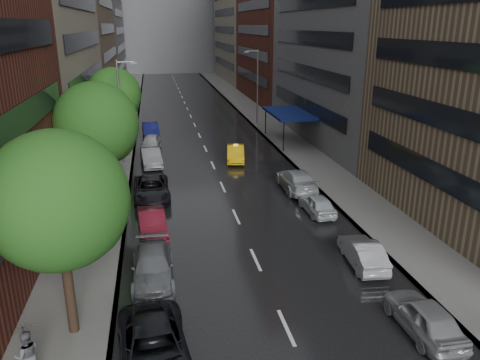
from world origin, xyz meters
name	(u,v)px	position (x,y,z in m)	size (l,w,h in m)	color
road	(192,119)	(0.00, 50.00, 0.01)	(14.00, 140.00, 0.01)	black
sidewalk_left	(123,121)	(-9.00, 50.00, 0.07)	(4.00, 140.00, 0.15)	gray
sidewalk_right	(258,116)	(9.00, 50.00, 0.07)	(4.00, 140.00, 0.15)	gray
buildings_right	(290,2)	(15.00, 56.70, 15.03)	(8.05, 109.10, 36.00)	#937A5B
building_far	(167,8)	(0.00, 118.00, 16.00)	(40.00, 14.00, 32.00)	slate
tree_near	(57,201)	(-8.60, 5.19, 5.80)	(5.31, 5.31, 8.47)	#382619
tree_mid	(96,124)	(-8.60, 18.79, 5.91)	(5.42, 5.42, 8.63)	#382619
tree_far	(114,95)	(-8.60, 34.45, 5.61)	(5.14, 5.14, 8.20)	#382619
taxi	(236,153)	(2.25, 29.03, 0.72)	(1.52, 4.37, 1.44)	yellow
parked_cars_left	(152,192)	(-5.40, 19.73, 0.76)	(3.00, 42.90, 1.60)	black
parked_cars_right	(330,217)	(5.40, 13.23, 0.74)	(2.26, 22.53, 1.59)	gray
ped_black_umbrella	(26,348)	(-9.73, 2.71, 1.38)	(1.07, 0.98, 2.09)	#55555B
street_lamp_left	(121,110)	(-7.72, 30.00, 4.89)	(1.74, 0.22, 9.00)	gray
street_lamp_right	(257,85)	(7.72, 45.00, 4.89)	(1.74, 0.22, 9.00)	gray
awning	(289,113)	(8.98, 35.00, 3.13)	(4.00, 8.00, 3.12)	navy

